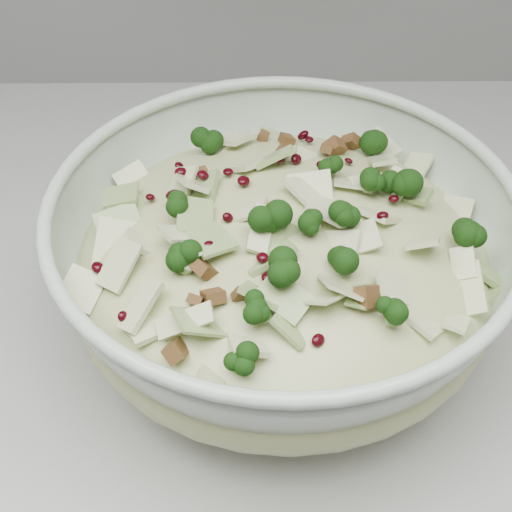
{
  "coord_description": "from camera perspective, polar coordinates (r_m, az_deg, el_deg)",
  "views": [
    {
      "loc": [
        -0.31,
        1.24,
        1.32
      ],
      "look_at": [
        -0.31,
        1.58,
        0.99
      ],
      "focal_mm": 50.0,
      "sensor_mm": 36.0,
      "label": 1
    }
  ],
  "objects": [
    {
      "name": "mixing_bowl",
      "position": [
        0.51,
        2.12,
        -0.76
      ],
      "size": [
        0.36,
        0.36,
        0.13
      ],
      "rotation": [
        0.0,
        0.0,
        -0.14
      ],
      "color": "#B9CBBA",
      "rests_on": "counter"
    },
    {
      "name": "salad",
      "position": [
        0.49,
        2.18,
        0.97
      ],
      "size": [
        0.35,
        0.35,
        0.13
      ],
      "rotation": [
        0.0,
        0.0,
        0.19
      ],
      "color": "beige",
      "rests_on": "mixing_bowl"
    },
    {
      "name": "counter",
      "position": [
        1.03,
        18.14,
        -17.48
      ],
      "size": [
        3.6,
        0.6,
        0.9
      ],
      "primitive_type": "cube",
      "color": "#A5A6A1",
      "rests_on": "floor"
    }
  ]
}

